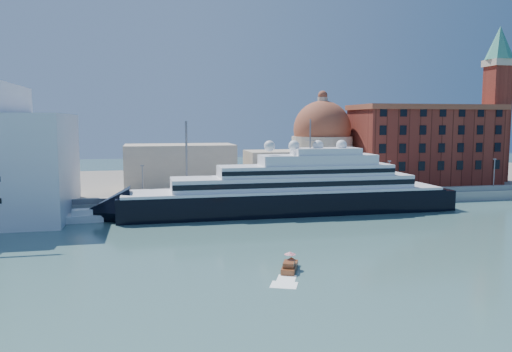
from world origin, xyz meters
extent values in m
plane|color=#37605D|center=(0.00, 0.00, 0.00)|extent=(400.00, 400.00, 0.00)
cube|color=gray|center=(0.00, 34.00, 1.25)|extent=(180.00, 10.00, 2.50)
cube|color=slate|center=(0.00, 75.00, 1.00)|extent=(260.00, 72.00, 2.00)
cube|color=slate|center=(0.00, 29.50, 3.10)|extent=(180.00, 0.10, 1.20)
cube|color=black|center=(0.98, 23.00, 2.04)|extent=(72.50, 11.15, 6.04)
cone|color=black|center=(-37.13, 23.00, 2.04)|extent=(9.29, 11.15, 11.15)
cube|color=black|center=(37.23, 23.00, 1.86)|extent=(5.58, 10.22, 5.58)
cube|color=white|center=(0.98, 23.00, 5.30)|extent=(70.64, 11.34, 0.56)
cube|color=white|center=(2.84, 23.00, 6.97)|extent=(53.91, 9.29, 2.79)
cube|color=black|center=(2.84, 18.35, 6.97)|extent=(53.91, 0.15, 1.12)
cube|color=white|center=(5.63, 23.00, 9.57)|extent=(39.04, 8.37, 2.42)
cube|color=white|center=(8.42, 23.00, 11.90)|extent=(26.02, 7.44, 2.23)
cube|color=white|center=(10.27, 23.00, 13.76)|extent=(14.87, 6.51, 1.49)
cylinder|color=slate|center=(6.56, 23.00, 17.66)|extent=(0.28, 0.28, 6.51)
sphere|color=white|center=(-2.74, 23.00, 15.06)|extent=(2.42, 2.42, 2.42)
sphere|color=white|center=(2.84, 23.00, 15.06)|extent=(2.42, 2.42, 2.42)
sphere|color=white|center=(8.42, 23.00, 15.06)|extent=(2.42, 2.42, 2.42)
sphere|color=white|center=(13.99, 23.00, 15.06)|extent=(2.42, 2.42, 2.42)
cube|color=white|center=(-44.11, 22.79, 0.61)|extent=(12.62, 5.20, 1.64)
cube|color=white|center=(-42.07, 22.98, 1.95)|extent=(4.32, 2.92, 1.23)
cube|color=brown|center=(-10.02, -18.29, 0.32)|extent=(3.80, 5.78, 0.92)
cube|color=brown|center=(-10.37, -19.14, 1.10)|extent=(2.23, 2.68, 0.73)
cylinder|color=slate|center=(-9.84, -17.87, 1.47)|extent=(0.05, 0.05, 1.47)
cone|color=red|center=(-9.84, -17.87, 2.29)|extent=(1.65, 1.65, 0.37)
cube|color=maroon|center=(52.00, 52.00, 13.00)|extent=(42.00, 18.00, 22.00)
cube|color=brown|center=(52.00, 52.00, 24.50)|extent=(43.00, 19.00, 1.50)
cube|color=maroon|center=(76.00, 52.00, 19.50)|extent=(6.00, 6.00, 35.00)
cube|color=beige|center=(76.00, 52.00, 38.00)|extent=(7.00, 7.00, 2.00)
cone|color=#408E76|center=(76.00, 52.00, 44.00)|extent=(8.40, 8.40, 10.00)
cylinder|color=beige|center=(22.00, 58.00, 9.00)|extent=(18.00, 18.00, 14.00)
sphere|color=brown|center=(22.00, 58.00, 18.00)|extent=(17.00, 17.00, 17.00)
cylinder|color=beige|center=(22.00, 58.00, 26.00)|extent=(3.00, 3.00, 3.00)
cube|color=beige|center=(8.00, 56.00, 7.00)|extent=(18.00, 14.00, 10.00)
cube|color=beige|center=(-20.00, 58.00, 8.00)|extent=(30.00, 16.00, 12.00)
cylinder|color=slate|center=(-30.00, 31.00, 6.50)|extent=(0.24, 0.24, 8.00)
cube|color=slate|center=(-30.00, 31.00, 10.60)|extent=(0.80, 0.30, 0.25)
cylinder|color=slate|center=(0.00, 31.00, 6.50)|extent=(0.24, 0.24, 8.00)
cube|color=slate|center=(0.00, 31.00, 10.60)|extent=(0.80, 0.30, 0.25)
cylinder|color=slate|center=(30.00, 31.00, 6.50)|extent=(0.24, 0.24, 8.00)
cube|color=slate|center=(30.00, 31.00, 10.60)|extent=(0.80, 0.30, 0.25)
cylinder|color=slate|center=(60.00, 31.00, 6.50)|extent=(0.24, 0.24, 8.00)
cube|color=slate|center=(60.00, 31.00, 10.60)|extent=(0.80, 0.30, 0.25)
cylinder|color=slate|center=(-20.00, 33.00, 11.50)|extent=(0.50, 0.50, 18.00)
camera|label=1|loc=(-28.84, -82.63, 20.41)|focal=35.00mm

